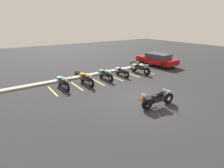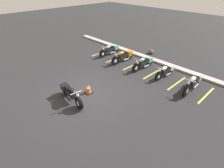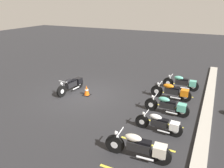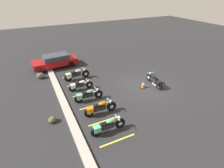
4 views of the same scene
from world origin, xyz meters
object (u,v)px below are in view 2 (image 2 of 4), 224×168
Objects in this scene: motorcycle_black_featured at (70,93)px; traffic_cone at (88,89)px; parked_bike_0 at (110,50)px; parked_bike_3 at (166,71)px; parked_bike_4 at (193,82)px; parked_bike_2 at (144,62)px; parked_bike_1 at (124,56)px; landscape_rock_1 at (151,52)px.

traffic_cone is (0.10, 1.07, -0.18)m from motorcycle_black_featured.
motorcycle_black_featured is at bearing -95.09° from traffic_cone.
parked_bike_3 is at bearing 89.43° from parked_bike_0.
parked_bike_2 is at bearing -96.07° from parked_bike_4.
parked_bike_0 is 0.99× the size of parked_bike_2.
parked_bike_2 reaches higher than parked_bike_0.
parked_bike_2 is at bearing 96.35° from parked_bike_1.
parked_bike_4 is at bearing 85.86° from parked_bike_3.
parked_bike_4 is at bearing -30.51° from landscape_rock_1.
parked_bike_0 is 7.06m from parked_bike_4.
parked_bike_3 reaches higher than traffic_cone.
parked_bike_1 reaches higher than traffic_cone.
parked_bike_2 reaches higher than landscape_rock_1.
parked_bike_1 is 2.91m from landscape_rock_1.
traffic_cone is (-3.81, -4.50, -0.20)m from parked_bike_4.
landscape_rock_1 is at bearing -153.19° from parked_bike_2.
landscape_rock_1 is (2.23, 2.61, -0.26)m from parked_bike_0.
parked_bike_3 is at bearing 67.68° from traffic_cone.
traffic_cone is at bearing -43.67° from parked_bike_4.
motorcycle_black_featured is 8.47m from landscape_rock_1.
motorcycle_black_featured is at bearing 15.58° from parked_bike_1.
parked_bike_3 reaches higher than landscape_rock_1.
parked_bike_1 is at bearing -84.18° from parked_bike_3.
parked_bike_0 is 0.92× the size of parked_bike_4.
parked_bike_0 is 1.72m from parked_bike_1.
parked_bike_2 is 3.57× the size of traffic_cone.
motorcycle_black_featured is at bearing -38.47° from parked_bike_4.
landscape_rock_1 is at bearing -123.93° from parked_bike_4.
parked_bike_4 is (1.88, -0.21, 0.07)m from parked_bike_3.
parked_bike_4 is (5.36, -0.00, 0.02)m from parked_bike_1.
traffic_cone is at bearing 34.07° from parked_bike_0.
parked_bike_2 is 3.58m from parked_bike_4.
parked_bike_2 is (3.48, -0.07, 0.00)m from parked_bike_0.
parked_bike_4 is (3.91, 5.57, 0.02)m from motorcycle_black_featured.
parked_bike_2 is at bearing 87.11° from traffic_cone.
parked_bike_4 reaches higher than landscape_rock_1.
parked_bike_3 is 0.86× the size of parked_bike_4.
parked_bike_4 is 5.62m from landscape_rock_1.
parked_bike_2 is (1.78, 0.17, -0.02)m from parked_bike_1.
motorcycle_black_featured reaches higher than parked_bike_0.
traffic_cone is at bearing -82.12° from landscape_rock_1.
motorcycle_black_featured is 1.09m from traffic_cone.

